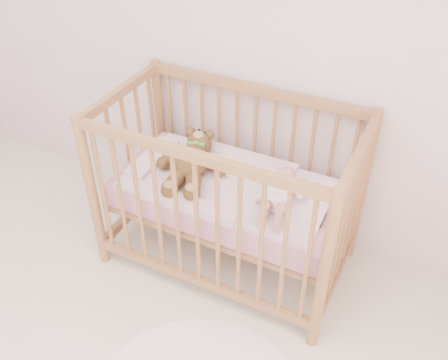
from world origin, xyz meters
The scene contains 6 objects.
wall_back centered at (0.00, 2.00, 1.35)m, with size 4.00×0.02×2.70m, color beige.
crib centered at (0.28, 1.60, 0.50)m, with size 1.36×0.76×1.00m, color #996041, non-canonical shape.
mattress centered at (0.28, 1.60, 0.49)m, with size 1.22×0.62×0.13m, color pink.
blanket centered at (0.28, 1.60, 0.56)m, with size 1.10×0.58×0.06m, color #E8A0B3, non-canonical shape.
baby centered at (0.58, 1.58, 0.64)m, with size 0.23×0.48×0.12m, color white, non-canonical shape.
teddy_bear centered at (0.06, 1.58, 0.65)m, with size 0.40×0.57×0.16m, color brown, non-canonical shape.
Camera 1 is at (1.20, -0.31, 2.21)m, focal length 40.00 mm.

